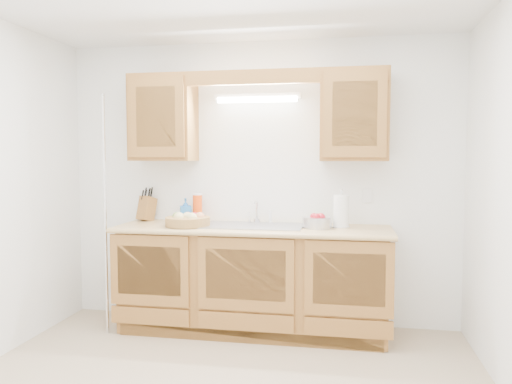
% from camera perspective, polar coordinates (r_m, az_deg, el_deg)
% --- Properties ---
extents(room, '(3.52, 3.50, 2.50)m').
position_cam_1_polar(room, '(3.01, -4.61, -0.45)').
color(room, tan).
rests_on(room, ground).
extents(base_cabinets, '(2.20, 0.60, 0.86)m').
position_cam_1_polar(base_cabinets, '(4.30, -0.37, -10.03)').
color(base_cabinets, olive).
rests_on(base_cabinets, ground).
extents(countertop, '(2.30, 0.63, 0.04)m').
position_cam_1_polar(countertop, '(4.20, -0.42, -4.24)').
color(countertop, tan).
rests_on(countertop, base_cabinets).
extents(upper_cabinet_left, '(0.55, 0.33, 0.75)m').
position_cam_1_polar(upper_cabinet_left, '(4.54, -10.53, 8.28)').
color(upper_cabinet_left, olive).
rests_on(upper_cabinet_left, room).
extents(upper_cabinet_right, '(0.55, 0.33, 0.75)m').
position_cam_1_polar(upper_cabinet_right, '(4.25, 11.17, 8.57)').
color(upper_cabinet_right, olive).
rests_on(upper_cabinet_right, room).
extents(valance, '(2.20, 0.05, 0.12)m').
position_cam_1_polar(valance, '(4.21, -0.41, 13.00)').
color(valance, olive).
rests_on(valance, room).
extents(fluorescent_fixture, '(0.76, 0.08, 0.08)m').
position_cam_1_polar(fluorescent_fixture, '(4.41, 0.15, 10.71)').
color(fluorescent_fixture, white).
rests_on(fluorescent_fixture, room).
extents(sink, '(0.84, 0.46, 0.36)m').
position_cam_1_polar(sink, '(4.23, -0.36, -4.90)').
color(sink, '#9E9EA3').
rests_on(sink, countertop).
extents(wire_shelf_pole, '(0.03, 0.03, 2.00)m').
position_cam_1_polar(wire_shelf_pole, '(4.34, -16.85, -2.55)').
color(wire_shelf_pole, silver).
rests_on(wire_shelf_pole, ground).
extents(outlet_plate, '(0.08, 0.01, 0.12)m').
position_cam_1_polar(outlet_plate, '(4.40, 12.58, -0.41)').
color(outlet_plate, white).
rests_on(outlet_plate, room).
extents(fruit_basket, '(0.49, 0.49, 0.12)m').
position_cam_1_polar(fruit_basket, '(4.25, -7.80, -3.20)').
color(fruit_basket, '#B08547').
rests_on(fruit_basket, countertop).
extents(knife_block, '(0.16, 0.21, 0.32)m').
position_cam_1_polar(knife_block, '(4.69, -12.38, -1.81)').
color(knife_block, olive).
rests_on(knife_block, countertop).
extents(orange_canister, '(0.09, 0.09, 0.25)m').
position_cam_1_polar(orange_canister, '(4.50, -6.70, -1.81)').
color(orange_canister, '#F44B0D').
rests_on(orange_canister, countertop).
extents(soap_bottle, '(0.13, 0.13, 0.21)m').
position_cam_1_polar(soap_bottle, '(4.52, -8.05, -2.06)').
color(soap_bottle, blue).
rests_on(soap_bottle, countertop).
extents(sponge, '(0.13, 0.11, 0.02)m').
position_cam_1_polar(sponge, '(4.38, 7.18, -3.53)').
color(sponge, '#CC333F').
rests_on(sponge, countertop).
extents(paper_towel, '(0.15, 0.15, 0.32)m').
position_cam_1_polar(paper_towel, '(4.17, 9.71, -2.23)').
color(paper_towel, silver).
rests_on(paper_towel, countertop).
extents(apple_bowl, '(0.29, 0.29, 0.12)m').
position_cam_1_polar(apple_bowl, '(4.13, 7.02, -3.38)').
color(apple_bowl, silver).
rests_on(apple_bowl, countertop).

